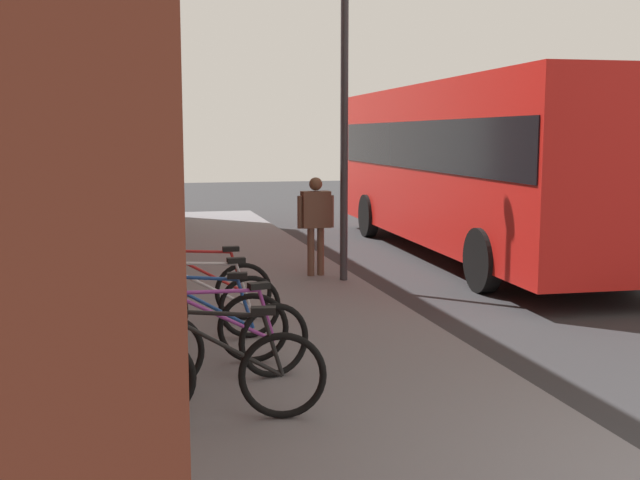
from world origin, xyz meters
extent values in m
plane|color=#2D2D30|center=(6.00, -1.00, 0.00)|extent=(60.00, 60.00, 0.00)
cube|color=slate|center=(8.00, 1.75, 0.06)|extent=(24.00, 3.50, 0.12)
cube|color=brown|center=(9.00, 3.80, 4.12)|extent=(22.00, 0.60, 8.23)
cube|color=black|center=(2.00, 3.48, 2.40)|extent=(0.90, 0.06, 1.60)
cube|color=black|center=(5.50, 3.48, 2.40)|extent=(0.90, 0.06, 1.60)
cube|color=black|center=(9.00, 3.48, 2.40)|extent=(0.90, 0.06, 1.60)
torus|color=black|center=(2.83, 3.46, 0.48)|extent=(0.19, 0.72, 0.72)
torus|color=black|center=(2.64, 2.42, 0.48)|extent=(0.19, 0.72, 0.72)
cylinder|color=black|center=(2.73, 2.91, 0.76)|extent=(0.22, 1.01, 0.58)
cylinder|color=black|center=(2.74, 2.99, 1.00)|extent=(0.19, 0.84, 0.09)
cylinder|color=black|center=(2.65, 2.50, 0.73)|extent=(0.07, 0.19, 0.51)
cube|color=black|center=(2.67, 2.57, 1.02)|extent=(0.13, 0.21, 0.06)
cylinder|color=black|center=(2.82, 3.41, 1.08)|extent=(0.48, 0.11, 0.02)
torus|color=black|center=(3.48, 3.31, 0.48)|extent=(0.23, 0.71, 0.72)
torus|color=black|center=(3.73, 2.29, 0.48)|extent=(0.23, 0.71, 0.72)
cylinder|color=#8C338C|center=(3.61, 2.78, 0.76)|extent=(0.27, 1.00, 0.58)
cylinder|color=#8C338C|center=(3.59, 2.85, 1.00)|extent=(0.23, 0.84, 0.09)
cylinder|color=#8C338C|center=(3.71, 2.36, 0.73)|extent=(0.08, 0.19, 0.51)
cube|color=black|center=(3.69, 2.44, 1.02)|extent=(0.14, 0.22, 0.06)
cylinder|color=#8C338C|center=(3.49, 3.26, 1.08)|extent=(0.47, 0.13, 0.02)
torus|color=black|center=(4.41, 3.45, 0.48)|extent=(0.17, 0.72, 0.72)
torus|color=black|center=(4.25, 2.41, 0.48)|extent=(0.17, 0.72, 0.72)
cylinder|color=#1E4CA5|center=(4.32, 2.90, 0.76)|extent=(0.19, 1.01, 0.58)
cylinder|color=#1E4CA5|center=(4.33, 2.98, 1.00)|extent=(0.17, 0.85, 0.09)
cylinder|color=#1E4CA5|center=(4.26, 2.48, 0.73)|extent=(0.06, 0.19, 0.51)
cube|color=black|center=(4.27, 2.56, 1.02)|extent=(0.13, 0.21, 0.06)
cylinder|color=#1E4CA5|center=(4.40, 3.40, 1.08)|extent=(0.48, 0.10, 0.02)
torus|color=black|center=(5.16, 3.34, 0.48)|extent=(0.10, 0.72, 0.72)
torus|color=black|center=(5.22, 2.29, 0.48)|extent=(0.10, 0.72, 0.72)
cylinder|color=silver|center=(5.19, 2.79, 0.76)|extent=(0.10, 1.02, 0.58)
cylinder|color=silver|center=(5.18, 2.86, 1.00)|extent=(0.09, 0.85, 0.09)
cylinder|color=silver|center=(5.21, 2.37, 0.73)|extent=(0.05, 0.19, 0.51)
cube|color=black|center=(5.21, 2.44, 1.02)|extent=(0.11, 0.21, 0.06)
cylinder|color=silver|center=(5.16, 3.29, 1.08)|extent=(0.48, 0.05, 0.02)
torus|color=black|center=(6.09, 3.28, 0.48)|extent=(0.07, 0.72, 0.72)
torus|color=black|center=(6.10, 2.23, 0.48)|extent=(0.07, 0.72, 0.72)
cylinder|color=#B21E1E|center=(6.10, 2.73, 0.76)|extent=(0.04, 1.02, 0.58)
cylinder|color=#B21E1E|center=(6.09, 2.81, 1.00)|extent=(0.04, 0.85, 0.09)
cylinder|color=#B21E1E|center=(6.10, 2.31, 0.73)|extent=(0.04, 0.18, 0.51)
cube|color=black|center=(6.10, 2.38, 1.02)|extent=(0.10, 0.20, 0.06)
cylinder|color=#B21E1E|center=(6.09, 3.23, 1.08)|extent=(0.48, 0.03, 0.02)
cube|color=red|center=(10.81, -3.00, 1.85)|extent=(10.59, 2.93, 3.00)
cube|color=black|center=(10.81, -3.00, 2.21)|extent=(10.38, 2.96, 0.90)
cylinder|color=black|center=(7.40, -4.06, 0.50)|extent=(1.01, 0.29, 1.00)
cylinder|color=black|center=(7.50, -1.66, 0.50)|extent=(1.01, 0.29, 1.00)
cylinder|color=black|center=(14.11, -4.34, 0.50)|extent=(1.01, 0.29, 1.00)
cylinder|color=black|center=(14.21, -1.94, 0.50)|extent=(1.01, 0.29, 1.00)
cylinder|color=brown|center=(8.89, 0.55, 0.51)|extent=(0.12, 0.12, 0.79)
cylinder|color=brown|center=(8.88, 0.72, 0.51)|extent=(0.12, 0.12, 0.79)
cube|color=brown|center=(8.88, 0.64, 1.21)|extent=(0.25, 0.47, 0.59)
sphere|color=brown|center=(8.88, 0.64, 1.62)|extent=(0.21, 0.21, 0.21)
cylinder|color=brown|center=(8.89, 0.38, 1.17)|extent=(0.09, 0.09, 0.53)
cylinder|color=brown|center=(8.87, 0.90, 1.17)|extent=(0.09, 0.09, 0.53)
cylinder|color=#333338|center=(8.39, 0.30, 2.51)|extent=(0.12, 0.12, 4.79)
camera|label=1|loc=(-3.36, 3.60, 2.42)|focal=43.80mm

